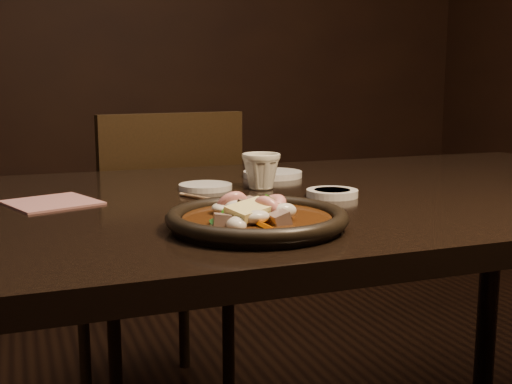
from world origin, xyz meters
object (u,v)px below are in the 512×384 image
object	(u,v)px
tea_cup	(261,170)
plate	(257,220)
chair	(159,253)
table	(337,228)

from	to	relation	value
tea_cup	plate	bearing A→B (deg)	-112.18
tea_cup	chair	bearing A→B (deg)	99.25
plate	table	bearing A→B (deg)	43.47
plate	tea_cup	size ratio (longest dim) A/B	3.47
table	tea_cup	bearing A→B (deg)	152.95
tea_cup	table	bearing A→B (deg)	-27.05
table	tea_cup	world-z (taller)	tea_cup
table	chair	size ratio (longest dim) A/B	1.81
plate	chair	bearing A→B (deg)	87.36
table	plate	xyz separation A→B (m)	(-0.27, -0.26, 0.09)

